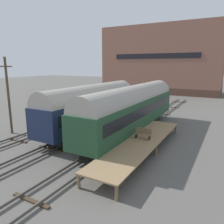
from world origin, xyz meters
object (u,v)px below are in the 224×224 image
Objects in this scene: train_car_navy at (92,105)px; person_worker at (46,131)px; train_car_green at (133,107)px; bench at (143,133)px; utility_pole at (8,95)px.

person_worker is (-1.60, -5.40, -1.75)m from train_car_navy.
train_car_green is 13.11× the size of bench.
person_worker is (-5.98, -6.38, -1.78)m from train_car_green.
train_car_navy reaches higher than bench.
train_car_navy is 10.88× the size of bench.
train_car_green is 4.49m from train_car_navy.
train_car_green is at bearing 125.01° from bench.
train_car_green reaches higher than person_worker.
person_worker is at bearing -162.81° from bench.
train_car_navy is 7.63m from bench.
train_car_green reaches higher than bench.
bench is (2.61, -3.72, -1.41)m from train_car_green.
train_car_navy is at bearing 158.59° from bench.
train_car_navy is at bearing 73.48° from person_worker.
bench is 0.18× the size of utility_pole.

